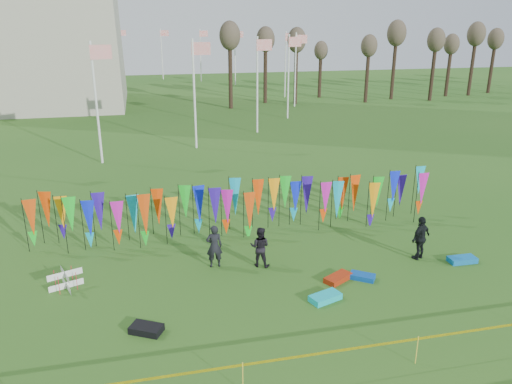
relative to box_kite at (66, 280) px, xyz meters
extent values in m
plane|color=#235317|center=(7.00, -3.67, -0.35)|extent=(160.00, 160.00, 0.00)
cylinder|color=silver|center=(21.00, 44.33, 3.65)|extent=(0.16, 0.16, 8.00)
plane|color=red|center=(21.60, 44.33, 6.95)|extent=(1.40, 0.00, 1.40)
cylinder|color=silver|center=(20.04, 51.58, 3.65)|extent=(0.16, 0.16, 8.00)
plane|color=red|center=(20.64, 51.58, 6.95)|extent=(1.40, 0.00, 1.40)
cylinder|color=silver|center=(17.25, 58.33, 3.65)|extent=(0.16, 0.16, 8.00)
plane|color=red|center=(17.85, 58.33, 6.95)|extent=(1.40, 0.00, 1.40)
cylinder|color=silver|center=(12.80, 64.13, 3.65)|extent=(0.16, 0.16, 8.00)
plane|color=red|center=(13.40, 64.13, 6.95)|extent=(1.40, 0.00, 1.40)
cylinder|color=silver|center=(7.00, 68.58, 3.65)|extent=(0.16, 0.16, 8.00)
plane|color=red|center=(7.60, 68.58, 6.95)|extent=(1.40, 0.00, 1.40)
cylinder|color=silver|center=(0.24, 71.38, 3.65)|extent=(0.16, 0.16, 8.00)
plane|color=red|center=(0.84, 71.38, 6.95)|extent=(1.40, 0.00, 1.40)
cylinder|color=silver|center=(-7.00, 72.33, 3.65)|extent=(0.16, 0.16, 8.00)
plane|color=red|center=(-6.40, 72.33, 6.95)|extent=(1.40, 0.00, 1.40)
cylinder|color=silver|center=(-14.25, 71.38, 3.65)|extent=(0.16, 0.16, 8.00)
plane|color=red|center=(-13.65, 71.38, 6.95)|extent=(1.40, 0.00, 1.40)
cylinder|color=silver|center=(0.24, 17.28, 3.65)|extent=(0.16, 0.16, 8.00)
plane|color=red|center=(0.84, 17.28, 6.95)|extent=(1.40, 0.00, 1.40)
cylinder|color=silver|center=(7.00, 20.08, 3.65)|extent=(0.16, 0.16, 8.00)
plane|color=red|center=(7.60, 20.08, 6.95)|extent=(1.40, 0.00, 1.40)
cylinder|color=silver|center=(12.80, 24.53, 3.65)|extent=(0.16, 0.16, 8.00)
plane|color=red|center=(13.40, 24.53, 6.95)|extent=(1.40, 0.00, 1.40)
cylinder|color=silver|center=(17.25, 30.33, 3.65)|extent=(0.16, 0.16, 8.00)
plane|color=red|center=(17.85, 30.33, 6.95)|extent=(1.40, 0.00, 1.40)
cylinder|color=silver|center=(20.04, 37.08, 3.65)|extent=(0.16, 0.16, 8.00)
plane|color=red|center=(20.64, 37.08, 6.95)|extent=(1.40, 0.00, 1.40)
cylinder|color=black|center=(-2.00, 3.65, 0.81)|extent=(0.03, 0.03, 2.32)
cone|color=#D8420C|center=(-1.72, 3.65, 1.09)|extent=(0.64, 0.64, 1.60)
cylinder|color=black|center=(-1.42, 3.65, 0.81)|extent=(0.03, 0.03, 2.32)
cone|color=#EA3F07|center=(-1.14, 3.65, 1.09)|extent=(0.64, 0.64, 1.60)
cylinder|color=black|center=(-0.84, 3.65, 0.81)|extent=(0.03, 0.03, 2.32)
cone|color=orange|center=(-0.56, 3.65, 1.09)|extent=(0.64, 0.64, 1.60)
cylinder|color=black|center=(-0.26, 3.65, 0.81)|extent=(0.03, 0.03, 2.32)
cone|color=green|center=(0.02, 3.65, 1.09)|extent=(0.64, 0.64, 1.60)
cylinder|color=black|center=(0.32, 3.65, 0.81)|extent=(0.03, 0.03, 2.32)
cone|color=#0D21EC|center=(0.60, 3.65, 1.09)|extent=(0.64, 0.64, 1.60)
cylinder|color=black|center=(0.90, 3.65, 0.81)|extent=(0.03, 0.03, 2.32)
cone|color=#2E1199|center=(1.18, 3.65, 1.09)|extent=(0.64, 0.64, 1.60)
cylinder|color=black|center=(1.48, 3.65, 0.81)|extent=(0.03, 0.03, 2.32)
cone|color=#C716A4|center=(1.76, 3.65, 1.09)|extent=(0.64, 0.64, 1.60)
cylinder|color=black|center=(2.06, 3.65, 0.81)|extent=(0.03, 0.03, 2.32)
cone|color=#0DAACD|center=(2.34, 3.65, 1.09)|extent=(0.64, 0.64, 1.60)
cylinder|color=black|center=(2.64, 3.65, 0.81)|extent=(0.03, 0.03, 2.32)
cone|color=#D8420C|center=(2.92, 3.65, 1.09)|extent=(0.64, 0.64, 1.60)
cylinder|color=black|center=(3.22, 3.65, 0.81)|extent=(0.03, 0.03, 2.32)
cone|color=#EA3F07|center=(3.50, 3.65, 1.09)|extent=(0.64, 0.64, 1.60)
cylinder|color=black|center=(3.80, 3.65, 0.81)|extent=(0.03, 0.03, 2.32)
cone|color=orange|center=(4.08, 3.65, 1.09)|extent=(0.64, 0.64, 1.60)
cylinder|color=black|center=(4.38, 3.65, 0.81)|extent=(0.03, 0.03, 2.32)
cone|color=green|center=(4.66, 3.65, 1.09)|extent=(0.64, 0.64, 1.60)
cylinder|color=black|center=(4.97, 3.65, 0.81)|extent=(0.03, 0.03, 2.32)
cone|color=#0D21EC|center=(5.25, 3.65, 1.09)|extent=(0.64, 0.64, 1.60)
cylinder|color=black|center=(5.55, 3.65, 0.81)|extent=(0.03, 0.03, 2.32)
cone|color=#2E1199|center=(5.83, 3.65, 1.09)|extent=(0.64, 0.64, 1.60)
cylinder|color=black|center=(6.13, 3.65, 0.81)|extent=(0.03, 0.03, 2.32)
cone|color=#C716A4|center=(6.41, 3.65, 1.09)|extent=(0.64, 0.64, 1.60)
cylinder|color=black|center=(6.71, 3.65, 0.81)|extent=(0.03, 0.03, 2.32)
cone|color=#0DAACD|center=(6.99, 3.65, 1.09)|extent=(0.64, 0.64, 1.60)
cylinder|color=black|center=(7.29, 3.65, 0.81)|extent=(0.03, 0.03, 2.32)
cone|color=#D8420C|center=(7.57, 3.65, 1.09)|extent=(0.64, 0.64, 1.60)
cylinder|color=black|center=(7.87, 3.65, 0.81)|extent=(0.03, 0.03, 2.32)
cone|color=#EA3F07|center=(8.15, 3.65, 1.09)|extent=(0.64, 0.64, 1.60)
cylinder|color=black|center=(8.45, 3.65, 0.81)|extent=(0.03, 0.03, 2.32)
cone|color=orange|center=(8.73, 3.65, 1.09)|extent=(0.64, 0.64, 1.60)
cylinder|color=black|center=(9.03, 3.65, 0.81)|extent=(0.03, 0.03, 2.32)
cone|color=green|center=(9.31, 3.65, 1.09)|extent=(0.64, 0.64, 1.60)
cylinder|color=black|center=(9.61, 3.65, 0.81)|extent=(0.03, 0.03, 2.32)
cone|color=#0D21EC|center=(9.89, 3.65, 1.09)|extent=(0.64, 0.64, 1.60)
cylinder|color=black|center=(10.19, 3.65, 0.81)|extent=(0.03, 0.03, 2.32)
cone|color=#2E1199|center=(10.47, 3.65, 1.09)|extent=(0.64, 0.64, 1.60)
cylinder|color=black|center=(10.77, 3.65, 0.81)|extent=(0.03, 0.03, 2.32)
cone|color=#C716A4|center=(11.05, 3.65, 1.09)|extent=(0.64, 0.64, 1.60)
cylinder|color=black|center=(11.35, 3.65, 0.81)|extent=(0.03, 0.03, 2.32)
cone|color=#0DAACD|center=(11.63, 3.65, 1.09)|extent=(0.64, 0.64, 1.60)
cylinder|color=black|center=(11.93, 3.65, 0.81)|extent=(0.03, 0.03, 2.32)
cone|color=#D8420C|center=(12.21, 3.65, 1.09)|extent=(0.64, 0.64, 1.60)
cylinder|color=black|center=(12.51, 3.65, 0.81)|extent=(0.03, 0.03, 2.32)
cone|color=#EA3F07|center=(12.79, 3.65, 1.09)|extent=(0.64, 0.64, 1.60)
cylinder|color=black|center=(13.09, 3.65, 0.81)|extent=(0.03, 0.03, 2.32)
cone|color=orange|center=(13.37, 3.65, 1.09)|extent=(0.64, 0.64, 1.60)
cylinder|color=black|center=(13.67, 3.65, 0.81)|extent=(0.03, 0.03, 2.32)
cone|color=green|center=(13.95, 3.65, 1.09)|extent=(0.64, 0.64, 1.60)
cylinder|color=black|center=(14.26, 3.65, 0.81)|extent=(0.03, 0.03, 2.32)
cone|color=#0D21EC|center=(14.54, 3.65, 1.09)|extent=(0.64, 0.64, 1.60)
cylinder|color=black|center=(14.84, 3.65, 0.81)|extent=(0.03, 0.03, 2.32)
cone|color=#2E1199|center=(15.12, 3.65, 1.09)|extent=(0.64, 0.64, 1.60)
cylinder|color=black|center=(15.42, 3.65, 0.81)|extent=(0.03, 0.03, 2.32)
cone|color=#C716A4|center=(15.70, 3.65, 1.09)|extent=(0.64, 0.64, 1.60)
cylinder|color=black|center=(16.00, 3.65, 0.81)|extent=(0.03, 0.03, 2.32)
cone|color=#0DAACD|center=(16.28, 3.65, 1.09)|extent=(0.64, 0.64, 1.60)
cube|color=yellow|center=(7.00, -6.62, 0.47)|extent=(26.00, 0.01, 0.08)
cylinder|color=yellow|center=(5.00, -6.62, 0.10)|extent=(0.02, 0.02, 0.90)
cylinder|color=yellow|center=(10.00, -6.62, 0.10)|extent=(0.02, 0.02, 0.90)
cylinder|color=#332519|center=(13.00, 40.33, 2.85)|extent=(0.44, 0.44, 6.40)
ellipsoid|color=#4C4133|center=(13.00, 40.33, 6.21)|extent=(1.92, 1.92, 2.56)
cylinder|color=#332519|center=(17.00, 40.33, 2.85)|extent=(0.44, 0.44, 6.40)
ellipsoid|color=#4C4133|center=(17.00, 40.33, 6.21)|extent=(1.92, 1.92, 2.56)
cylinder|color=#332519|center=(21.00, 40.33, 2.85)|extent=(0.44, 0.44, 6.40)
ellipsoid|color=#4C4133|center=(21.00, 40.33, 6.21)|extent=(1.92, 1.92, 2.56)
cylinder|color=#332519|center=(25.00, 40.33, 2.85)|extent=(0.44, 0.44, 6.40)
ellipsoid|color=#4C4133|center=(25.00, 40.33, 6.21)|extent=(1.92, 1.92, 2.56)
cylinder|color=#332519|center=(29.00, 40.33, 2.85)|extent=(0.44, 0.44, 6.40)
ellipsoid|color=#4C4133|center=(29.00, 40.33, 6.21)|extent=(1.92, 1.92, 2.56)
cylinder|color=#332519|center=(33.00, 40.33, 2.85)|extent=(0.44, 0.44, 6.40)
ellipsoid|color=#4C4133|center=(33.00, 40.33, 6.21)|extent=(1.92, 1.92, 2.56)
cylinder|color=#332519|center=(37.00, 40.33, 2.85)|extent=(0.44, 0.44, 6.40)
ellipsoid|color=#4C4133|center=(37.00, 40.33, 6.21)|extent=(1.92, 1.92, 2.56)
cylinder|color=#332519|center=(41.00, 40.33, 2.85)|extent=(0.44, 0.44, 6.40)
ellipsoid|color=#4C4133|center=(41.00, 40.33, 6.21)|extent=(1.92, 1.92, 2.56)
cylinder|color=#332519|center=(45.00, 40.33, 2.85)|extent=(0.44, 0.44, 6.40)
ellipsoid|color=#4C4133|center=(45.00, 40.33, 6.21)|extent=(1.92, 1.92, 2.56)
cylinder|color=#332519|center=(49.00, 40.33, 2.85)|extent=(0.44, 0.44, 6.40)
ellipsoid|color=#4C4133|center=(49.00, 40.33, 6.21)|extent=(1.92, 1.92, 2.56)
cylinder|color=red|center=(-0.31, -0.31, 0.00)|extent=(0.02, 0.02, 0.70)
cylinder|color=red|center=(0.31, -0.31, 0.00)|extent=(0.02, 0.02, 0.70)
cylinder|color=red|center=(-0.31, 0.31, 0.00)|extent=(0.02, 0.02, 0.70)
cylinder|color=red|center=(0.31, 0.31, 0.00)|extent=(0.02, 0.02, 0.70)
imported|color=black|center=(5.49, 0.51, 0.52)|extent=(0.64, 0.47, 1.75)
imported|color=black|center=(7.25, 0.18, 0.47)|extent=(0.93, 0.79, 1.63)
imported|color=black|center=(13.71, -0.67, 0.57)|extent=(1.23, 1.02, 1.83)
cube|color=#0EC4D2|center=(8.86, -2.86, -0.24)|extent=(1.22, 0.89, 0.22)
cube|color=#0A48AD|center=(10.75, -1.73, -0.25)|extent=(1.02, 0.93, 0.19)
cube|color=#AD280B|center=(9.82, -1.65, -0.25)|extent=(1.23, 1.01, 0.21)
cube|color=black|center=(2.77, -3.38, -0.23)|extent=(1.14, 0.97, 0.23)
cube|color=#0D6DBE|center=(15.25, -1.35, -0.24)|extent=(1.12, 0.54, 0.21)
camera|label=1|loc=(3.12, -17.09, 8.84)|focal=35.00mm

